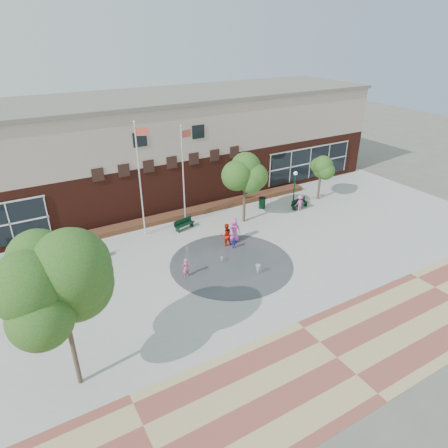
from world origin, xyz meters
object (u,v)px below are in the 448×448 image
child_splash (186,268)px  bench_left (97,256)px  flagpole_left (140,175)px  tree_big_left (59,283)px  trash_can (262,203)px  flagpole_right (184,171)px

child_splash → bench_left: bearing=-59.5°
flagpole_left → tree_big_left: bearing=-99.7°
trash_can → flagpole_right: bearing=174.4°
trash_can → child_splash: (-10.50, -6.42, 0.15)m
trash_can → tree_big_left: (-18.35, -11.75, 4.94)m
flagpole_left → bench_left: bearing=-134.2°
tree_big_left → child_splash: bearing=34.2°
flagpole_left → child_splash: 8.06m
bench_left → tree_big_left: (-3.43, -10.37, 5.19)m
flagpole_right → trash_can: (7.14, -0.70, -4.00)m
flagpole_right → child_splash: (-3.36, -7.12, -3.85)m
trash_can → child_splash: bearing=-148.6°
flagpole_left → flagpole_right: bearing=26.4°
bench_left → flagpole_right: bearing=-0.8°
bench_left → child_splash: bearing=-64.4°
trash_can → bench_left: bearing=-174.7°
flagpole_left → bench_left: (-4.21, -1.83, -4.63)m
flagpole_left → trash_can: 11.58m
trash_can → child_splash: size_ratio=0.76×
flagpole_right → tree_big_left: flagpole_right is taller
flagpole_right → flagpole_left: bearing=170.4°
flagpole_right → trash_can: 8.21m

